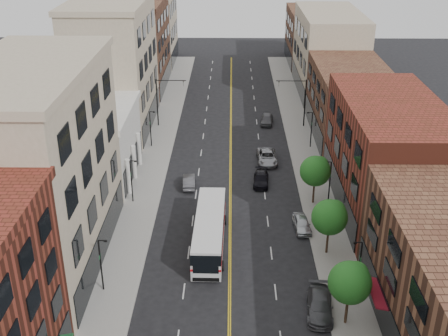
{
  "coord_description": "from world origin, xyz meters",
  "views": [
    {
      "loc": [
        0.05,
        -31.54,
        30.58
      ],
      "look_at": [
        -0.69,
        22.62,
        5.0
      ],
      "focal_mm": 45.0,
      "sensor_mm": 36.0,
      "label": 1
    }
  ],
  "objects_px": {
    "car_lane_b": "(267,157)",
    "city_bus": "(210,229)",
    "car_lane_behind": "(189,181)",
    "car_parked_far": "(302,224)",
    "car_lane_a": "(261,179)",
    "car_parked_mid": "(320,305)",
    "car_lane_c": "(267,119)"
  },
  "relations": [
    {
      "from": "car_parked_far",
      "to": "car_lane_behind",
      "type": "distance_m",
      "value": 15.64
    },
    {
      "from": "car_parked_far",
      "to": "car_lane_b",
      "type": "height_order",
      "value": "car_lane_b"
    },
    {
      "from": "car_parked_mid",
      "to": "car_lane_b",
      "type": "xyz_separation_m",
      "value": [
        -2.65,
        29.78,
        -0.0
      ]
    },
    {
      "from": "city_bus",
      "to": "car_parked_far",
      "type": "relative_size",
      "value": 3.13
    },
    {
      "from": "city_bus",
      "to": "car_lane_behind",
      "type": "relative_size",
      "value": 3.09
    },
    {
      "from": "city_bus",
      "to": "car_lane_c",
      "type": "height_order",
      "value": "city_bus"
    },
    {
      "from": "car_parked_far",
      "to": "car_lane_c",
      "type": "xyz_separation_m",
      "value": [
        -1.9,
        30.82,
        0.05
      ]
    },
    {
      "from": "car_lane_c",
      "to": "car_lane_behind",
      "type": "bearing_deg",
      "value": -109.42
    },
    {
      "from": "car_parked_far",
      "to": "car_lane_behind",
      "type": "xyz_separation_m",
      "value": [
        -12.34,
        9.62,
        -0.01
      ]
    },
    {
      "from": "car_parked_far",
      "to": "car_lane_a",
      "type": "bearing_deg",
      "value": 105.41
    },
    {
      "from": "car_lane_a",
      "to": "car_lane_behind",
      "type": "bearing_deg",
      "value": -170.63
    },
    {
      "from": "car_lane_behind",
      "to": "car_lane_b",
      "type": "height_order",
      "value": "car_lane_b"
    },
    {
      "from": "city_bus",
      "to": "car_lane_a",
      "type": "height_order",
      "value": "city_bus"
    },
    {
      "from": "car_lane_a",
      "to": "car_lane_b",
      "type": "bearing_deg",
      "value": 84.48
    },
    {
      "from": "city_bus",
      "to": "car_lane_b",
      "type": "relative_size",
      "value": 2.34
    },
    {
      "from": "car_parked_mid",
      "to": "car_lane_behind",
      "type": "bearing_deg",
      "value": 124.4
    },
    {
      "from": "car_lane_b",
      "to": "city_bus",
      "type": "bearing_deg",
      "value": -110.73
    },
    {
      "from": "car_lane_a",
      "to": "car_lane_c",
      "type": "xyz_separation_m",
      "value": [
        1.83,
        20.41,
        0.09
      ]
    },
    {
      "from": "car_lane_a",
      "to": "car_lane_b",
      "type": "xyz_separation_m",
      "value": [
        1.08,
        6.33,
        0.1
      ]
    },
    {
      "from": "city_bus",
      "to": "car_parked_mid",
      "type": "bearing_deg",
      "value": -45.61
    },
    {
      "from": "car_parked_mid",
      "to": "car_lane_behind",
      "type": "distance_m",
      "value": 25.8
    },
    {
      "from": "car_parked_far",
      "to": "car_lane_c",
      "type": "distance_m",
      "value": 30.88
    },
    {
      "from": "car_lane_behind",
      "to": "city_bus",
      "type": "bearing_deg",
      "value": 98.95
    },
    {
      "from": "car_lane_a",
      "to": "car_parked_mid",
      "type": "bearing_deg",
      "value": -76.83
    },
    {
      "from": "car_parked_far",
      "to": "car_lane_b",
      "type": "relative_size",
      "value": 0.75
    },
    {
      "from": "car_parked_mid",
      "to": "city_bus",
      "type": "bearing_deg",
      "value": 139.22
    },
    {
      "from": "car_parked_mid",
      "to": "car_lane_c",
      "type": "distance_m",
      "value": 43.91
    },
    {
      "from": "car_lane_b",
      "to": "car_parked_mid",
      "type": "bearing_deg",
      "value": -86.85
    },
    {
      "from": "car_parked_far",
      "to": "car_lane_b",
      "type": "bearing_deg",
      "value": 94.69
    },
    {
      "from": "car_parked_far",
      "to": "car_lane_c",
      "type": "relative_size",
      "value": 0.93
    },
    {
      "from": "car_lane_behind",
      "to": "car_lane_c",
      "type": "xyz_separation_m",
      "value": [
        10.44,
        21.2,
        0.07
      ]
    },
    {
      "from": "car_lane_b",
      "to": "car_lane_a",
      "type": "bearing_deg",
      "value": -101.6
    }
  ]
}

